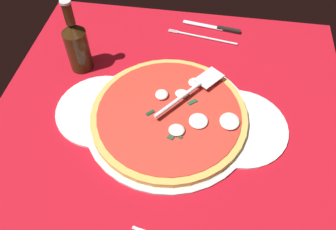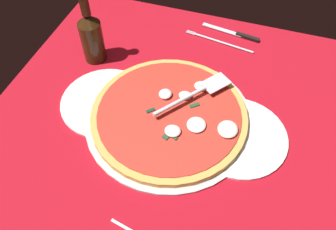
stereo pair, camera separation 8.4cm
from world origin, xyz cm
name	(u,v)px [view 1 (the left image)]	position (x,y,z in cm)	size (l,w,h in cm)	color
ground_plane	(169,121)	(0.00, 0.00, -0.40)	(90.40, 90.40, 0.80)	#AC101D
checker_pattern	(169,119)	(0.00, 0.00, 0.05)	(90.40, 90.40, 0.10)	white
pizza_pan	(168,119)	(0.21, 0.18, 0.59)	(41.91, 41.91, 0.97)	#B7BCB9
dinner_plate_left	(239,127)	(-17.58, 0.09, 0.60)	(23.72, 23.72, 1.00)	white
dinner_plate_right	(102,110)	(17.39, 0.18, 0.60)	(23.44, 23.44, 1.00)	white
pizza	(169,115)	(-0.06, 0.13, 2.04)	(38.90, 38.90, 3.23)	gold
pizza_server	(191,91)	(-4.55, -6.41, 4.67)	(16.08, 19.70, 1.00)	silver
place_setting_near	(210,33)	(-7.44, -35.34, 0.45)	(23.04, 15.43, 1.40)	white
beer_bottle	(77,45)	(27.28, -14.68, 8.41)	(6.27, 6.27, 21.77)	#301C0B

